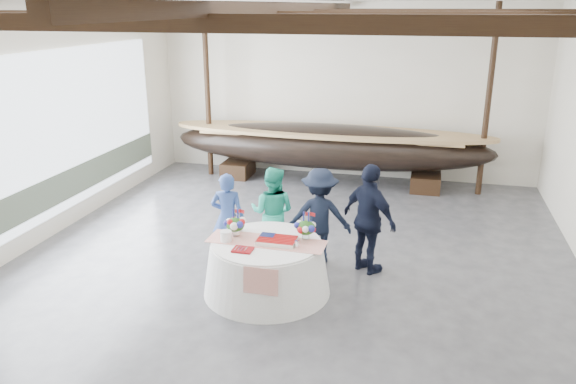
# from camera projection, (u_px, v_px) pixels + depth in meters

# --- Properties ---
(floor) EXTENTS (10.00, 12.00, 0.01)m
(floor) POSITION_uv_depth(u_px,v_px,m) (290.00, 268.00, 9.92)
(floor) COLOR #3D3D42
(floor) RESTS_ON ground
(wall_back) EXTENTS (10.00, 0.02, 4.50)m
(wall_back) POSITION_uv_depth(u_px,v_px,m) (345.00, 92.00, 14.72)
(wall_back) COLOR silver
(wall_back) RESTS_ON ground
(wall_front) EXTENTS (10.00, 0.02, 4.50)m
(wall_front) POSITION_uv_depth(u_px,v_px,m) (72.00, 352.00, 3.68)
(wall_front) COLOR silver
(wall_front) RESTS_ON ground
(wall_left) EXTENTS (0.02, 12.00, 4.50)m
(wall_left) POSITION_uv_depth(u_px,v_px,m) (28.00, 128.00, 10.36)
(wall_left) COLOR silver
(wall_left) RESTS_ON ground
(pavilion_structure) EXTENTS (9.80, 11.76, 4.50)m
(pavilion_structure) POSITION_uv_depth(u_px,v_px,m) (303.00, 31.00, 9.44)
(pavilion_structure) COLOR black
(pavilion_structure) RESTS_ON ground
(open_bay) EXTENTS (0.03, 7.00, 3.20)m
(open_bay) POSITION_uv_depth(u_px,v_px,m) (66.00, 139.00, 11.40)
(open_bay) COLOR silver
(open_bay) RESTS_ON ground
(longboat_display) EXTENTS (8.25, 1.65, 1.55)m
(longboat_display) POSITION_uv_depth(u_px,v_px,m) (329.00, 146.00, 14.35)
(longboat_display) COLOR black
(longboat_display) RESTS_ON ground
(banquet_table) EXTENTS (2.04, 2.04, 0.87)m
(banquet_table) POSITION_uv_depth(u_px,v_px,m) (267.00, 267.00, 8.98)
(banquet_table) COLOR silver
(banquet_table) RESTS_ON ground
(tabletop_items) EXTENTS (1.89, 0.95, 0.40)m
(tabletop_items) POSITION_uv_depth(u_px,v_px,m) (266.00, 230.00, 8.90)
(tabletop_items) COLOR #B52212
(tabletop_items) RESTS_ON banquet_table
(guest_woman_blue) EXTENTS (0.65, 0.48, 1.63)m
(guest_woman_blue) POSITION_uv_depth(u_px,v_px,m) (228.00, 217.00, 10.01)
(guest_woman_blue) COLOR navy
(guest_woman_blue) RESTS_ON ground
(guest_woman_teal) EXTENTS (0.85, 0.67, 1.70)m
(guest_woman_teal) POSITION_uv_depth(u_px,v_px,m) (273.00, 213.00, 10.13)
(guest_woman_teal) COLOR #20A788
(guest_woman_teal) RESTS_ON ground
(guest_man_left) EXTENTS (1.20, 0.80, 1.74)m
(guest_man_left) POSITION_uv_depth(u_px,v_px,m) (320.00, 216.00, 9.90)
(guest_man_left) COLOR black
(guest_man_left) RESTS_ON ground
(guest_man_right) EXTENTS (1.19, 1.06, 1.93)m
(guest_man_right) POSITION_uv_depth(u_px,v_px,m) (369.00, 219.00, 9.50)
(guest_man_right) COLOR black
(guest_man_right) RESTS_ON ground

